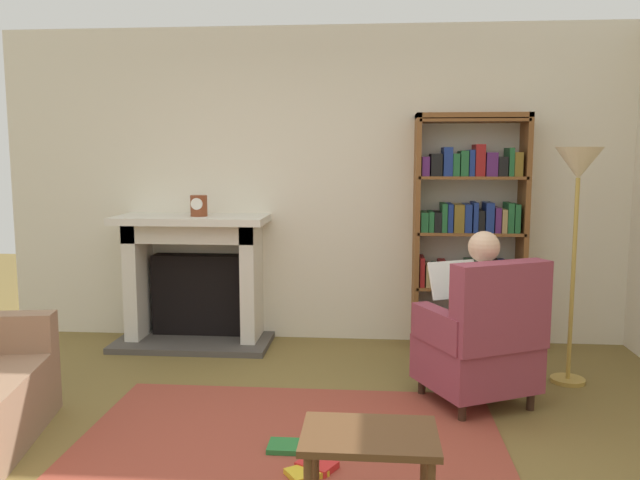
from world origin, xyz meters
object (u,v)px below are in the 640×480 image
at_px(mantel_clock, 199,206).
at_px(side_table, 369,451).
at_px(fireplace, 195,275).
at_px(seated_reader, 473,308).
at_px(floor_lamp, 578,184).
at_px(bookshelf, 470,237).
at_px(armchair_reading, 482,342).

relative_size(mantel_clock, side_table, 0.31).
bearing_deg(fireplace, side_table, -61.71).
bearing_deg(side_table, seated_reader, 68.41).
bearing_deg(floor_lamp, mantel_clock, 166.64).
bearing_deg(mantel_clock, fireplace, 126.59).
bearing_deg(seated_reader, floor_lamp, -178.37).
height_order(fireplace, bookshelf, bookshelf).
xyz_separation_m(armchair_reading, side_table, (-0.71, -1.55, -0.02)).
relative_size(seated_reader, floor_lamp, 0.68).
relative_size(armchair_reading, side_table, 1.73).
bearing_deg(bookshelf, armchair_reading, -94.05).
distance_m(bookshelf, armchair_reading, 1.41).
bearing_deg(seated_reader, fireplace, -54.53).
xyz_separation_m(seated_reader, floor_lamp, (0.75, 0.40, 0.79)).
bearing_deg(floor_lamp, armchair_reading, -144.22).
distance_m(mantel_clock, armchair_reading, 2.58).
distance_m(fireplace, armchair_reading, 2.58).
bearing_deg(mantel_clock, floor_lamp, -13.36).
height_order(fireplace, armchair_reading, fireplace).
height_order(bookshelf, seated_reader, bookshelf).
height_order(mantel_clock, armchair_reading, mantel_clock).
distance_m(seated_reader, side_table, 1.80).
relative_size(armchair_reading, floor_lamp, 0.58).
xyz_separation_m(armchair_reading, seated_reader, (-0.05, 0.11, 0.20)).
bearing_deg(seated_reader, mantel_clock, -53.26).
distance_m(bookshelf, side_table, 3.03).
relative_size(mantel_clock, seated_reader, 0.15).
distance_m(fireplace, floor_lamp, 3.14).
distance_m(fireplace, mantel_clock, 0.62).
xyz_separation_m(bookshelf, seated_reader, (-0.15, -1.21, -0.32)).
bearing_deg(side_table, bookshelf, 74.38).
height_order(armchair_reading, seated_reader, seated_reader).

